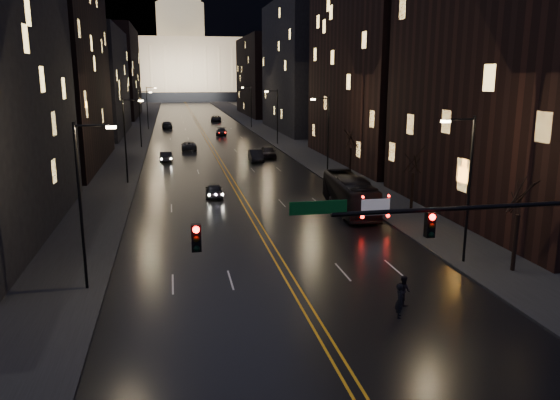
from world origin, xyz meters
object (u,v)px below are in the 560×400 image
traffic_signal (485,234)px  receding_car_a (256,156)px  oncoming_car_a (214,190)px  bus (350,194)px  oncoming_car_b (166,156)px  pedestrian_a (400,301)px  pedestrian_b (404,290)px

traffic_signal → receding_car_a: 52.83m
oncoming_car_a → traffic_signal: bearing=108.5°
bus → oncoming_car_a: bus is taller
oncoming_car_b → pedestrian_a: pedestrian_a is taller
pedestrian_a → bus: bearing=8.6°
oncoming_car_a → bus: bearing=148.3°
bus → receding_car_a: size_ratio=2.22×
traffic_signal → oncoming_car_a: 33.09m
traffic_signal → bus: (2.41, 24.00, -3.61)m
traffic_signal → oncoming_car_a: (-8.41, 31.70, -4.43)m
bus → oncoming_car_b: (-15.37, 30.86, -0.79)m
bus → pedestrian_b: bearing=-95.8°
pedestrian_b → oncoming_car_b: bearing=3.5°
receding_car_a → pedestrian_a: pedestrian_a is taller
traffic_signal → oncoming_car_b: size_ratio=4.04×
oncoming_car_a → pedestrian_b: size_ratio=2.58×
oncoming_car_a → oncoming_car_b: bearing=-75.2°
bus → oncoming_car_b: bearing=120.9°
bus → pedestrian_b: bus is taller
oncoming_car_a → receding_car_a: size_ratio=0.82×
receding_car_a → pedestrian_b: (0.15, -47.64, -0.03)m
traffic_signal → oncoming_car_b: traffic_signal is taller
bus → pedestrian_b: (-3.45, -19.00, -0.73)m
traffic_signal → pedestrian_a: traffic_signal is taller
bus → pedestrian_b: 19.32m
traffic_signal → pedestrian_b: traffic_signal is taller
oncoming_car_b → receding_car_a: (11.77, -2.22, 0.09)m
pedestrian_a → pedestrian_b: 1.61m
traffic_signal → pedestrian_b: bearing=101.7°
oncoming_car_a → pedestrian_a: (6.56, -28.08, 0.18)m
traffic_signal → bus: traffic_signal is taller
receding_car_a → pedestrian_b: bearing=-88.5°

